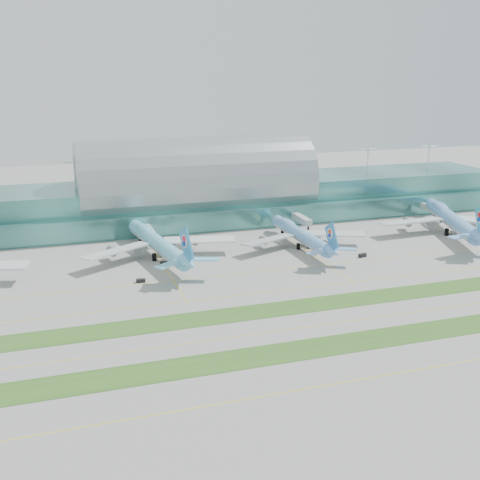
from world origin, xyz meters
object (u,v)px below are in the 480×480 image
object	(u,v)px
airliner_d	(452,219)
terminal	(196,193)
airliner_b	(157,242)
airliner_c	(300,234)

from	to	relation	value
airliner_d	terminal	bearing A→B (deg)	169.42
airliner_b	airliner_d	bearing A→B (deg)	-10.69
terminal	airliner_d	size ratio (longest dim) A/B	4.27
airliner_b	airliner_c	bearing A→B (deg)	-12.40
airliner_b	airliner_d	xyz separation A→B (m)	(141.63, -5.10, 0.50)
terminal	airliner_b	distance (m)	65.94
airliner_b	airliner_c	distance (m)	63.44
airliner_b	airliner_d	world-z (taller)	airliner_d
terminal	airliner_d	bearing A→B (deg)	-29.57
airliner_b	airliner_c	world-z (taller)	airliner_b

